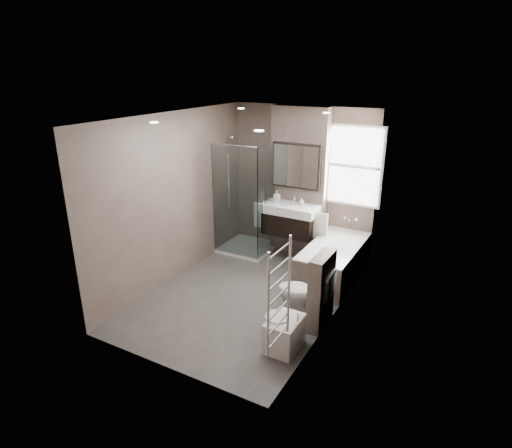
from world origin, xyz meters
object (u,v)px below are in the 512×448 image
Objects in this scene: vanity at (290,219)px; bathtub at (334,260)px; bidet at (284,333)px; toilet at (304,294)px.

bathtub is (0.92, -0.33, -0.43)m from vanity.
bidet is at bearing -87.49° from bathtub.
vanity is 1.26× the size of toilet.
vanity is 0.59× the size of bathtub.
toilet is 1.46× the size of bidet.
toilet is at bearing 93.59° from bidet.
toilet is (0.05, -1.33, 0.06)m from bathtub.
bathtub reaches higher than bidet.
bathtub is at bearing 92.51° from bidet.
bidet is at bearing -0.30° from toilet.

